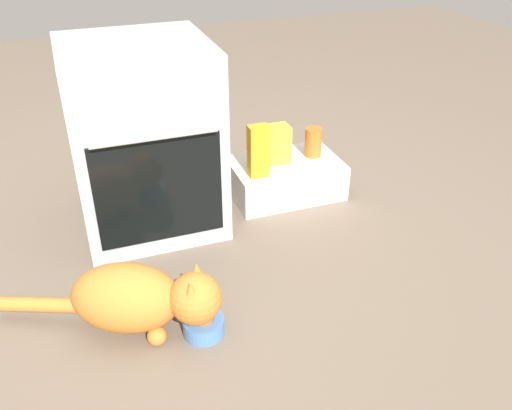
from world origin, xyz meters
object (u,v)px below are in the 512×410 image
at_px(juice_carton, 258,151).
at_px(sauce_jar, 313,142).
at_px(cat, 139,298).
at_px(pantry_cabinet, 285,177).
at_px(oven, 144,139).
at_px(food_bowl, 204,325).
at_px(snack_bag, 276,144).

bearing_deg(juice_carton, sauce_jar, 18.06).
height_order(cat, sauce_jar, sauce_jar).
bearing_deg(pantry_cabinet, juice_carton, -153.06).
xyz_separation_m(oven, pantry_cabinet, (0.65, 0.01, -0.31)).
height_order(food_bowl, snack_bag, snack_bag).
bearing_deg(food_bowl, sauce_jar, 46.30).
relative_size(oven, sauce_jar, 5.64).
relative_size(snack_bag, juice_carton, 0.75).
height_order(juice_carton, sauce_jar, juice_carton).
height_order(cat, snack_bag, snack_bag).
xyz_separation_m(snack_bag, juice_carton, (-0.12, -0.10, 0.03)).
height_order(food_bowl, cat, cat).
bearing_deg(snack_bag, pantry_cabinet, -19.65).
relative_size(oven, snack_bag, 4.39).
relative_size(pantry_cabinet, snack_bag, 2.86).
height_order(oven, pantry_cabinet, oven).
height_order(pantry_cabinet, cat, cat).
height_order(cat, juice_carton, juice_carton).
xyz_separation_m(food_bowl, juice_carton, (0.45, 0.70, 0.25)).
relative_size(snack_bag, sauce_jar, 1.29).
height_order(pantry_cabinet, sauce_jar, sauce_jar).
relative_size(pantry_cabinet, food_bowl, 3.66).
height_order(oven, snack_bag, oven).
distance_m(oven, food_bowl, 0.85).
bearing_deg(snack_bag, oven, -177.34).
height_order(snack_bag, juice_carton, juice_carton).
bearing_deg(juice_carton, snack_bag, 38.92).
xyz_separation_m(food_bowl, snack_bag, (0.58, 0.80, 0.22)).
bearing_deg(pantry_cabinet, cat, -139.42).
bearing_deg(snack_bag, juice_carton, -141.08).
height_order(oven, sauce_jar, oven).
distance_m(food_bowl, cat, 0.23).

